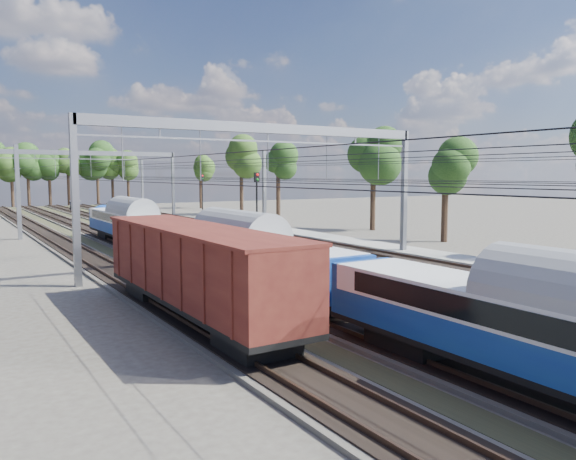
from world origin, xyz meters
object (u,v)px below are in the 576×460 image
freight_boxcar (195,267)px  worker (71,207)px  signal_near (257,202)px  signal_far (202,192)px  emu_train (243,245)px

freight_boxcar → worker: size_ratio=8.27×
worker → signal_near: signal_near is taller
signal_far → worker: bearing=95.7°
worker → signal_far: bearing=-151.9°
freight_boxcar → signal_near: bearing=54.5°
emu_train → signal_near: size_ratio=9.47×
worker → signal_near: 54.31m
signal_far → emu_train: bearing=-126.0°
emu_train → worker: emu_train is taller
worker → signal_near: size_ratio=0.29×
signal_near → freight_boxcar: bearing=-122.6°
freight_boxcar → signal_near: (11.83, 16.59, 1.56)m
emu_train → signal_near: (7.33, 11.92, 1.49)m
signal_near → signal_far: signal_near is taller
freight_boxcar → worker: bearing=83.1°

